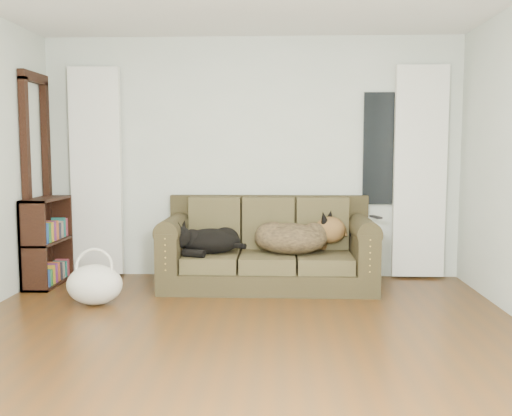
{
  "coord_description": "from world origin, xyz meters",
  "views": [
    {
      "loc": [
        0.3,
        -3.73,
        1.38
      ],
      "look_at": [
        0.08,
        1.6,
        0.84
      ],
      "focal_mm": 40.0,
      "sensor_mm": 36.0,
      "label": 1
    }
  ],
  "objects_px": {
    "dog_black_lab": "(207,240)",
    "tote_bag": "(95,287)",
    "sofa": "(268,243)",
    "dog_shepherd": "(295,239)",
    "bookshelf": "(47,237)"
  },
  "relations": [
    {
      "from": "dog_black_lab",
      "to": "tote_bag",
      "type": "distance_m",
      "value": 1.2
    },
    {
      "from": "sofa",
      "to": "dog_shepherd",
      "type": "xyz_separation_m",
      "value": [
        0.27,
        -0.02,
        0.04
      ]
    },
    {
      "from": "sofa",
      "to": "dog_black_lab",
      "type": "bearing_deg",
      "value": -174.11
    },
    {
      "from": "tote_bag",
      "to": "sofa",
      "type": "bearing_deg",
      "value": 25.93
    },
    {
      "from": "dog_black_lab",
      "to": "tote_bag",
      "type": "bearing_deg",
      "value": -150.67
    },
    {
      "from": "dog_black_lab",
      "to": "dog_shepherd",
      "type": "distance_m",
      "value": 0.89
    },
    {
      "from": "sofa",
      "to": "dog_shepherd",
      "type": "distance_m",
      "value": 0.28
    },
    {
      "from": "tote_bag",
      "to": "bookshelf",
      "type": "bearing_deg",
      "value": 134.28
    },
    {
      "from": "dog_black_lab",
      "to": "dog_shepherd",
      "type": "height_order",
      "value": "dog_shepherd"
    },
    {
      "from": "sofa",
      "to": "dog_shepherd",
      "type": "relative_size",
      "value": 2.75
    },
    {
      "from": "dog_shepherd",
      "to": "tote_bag",
      "type": "relative_size",
      "value": 1.54
    },
    {
      "from": "sofa",
      "to": "bookshelf",
      "type": "xyz_separation_m",
      "value": [
        -2.28,
        0.0,
        0.05
      ]
    },
    {
      "from": "sofa",
      "to": "tote_bag",
      "type": "height_order",
      "value": "sofa"
    },
    {
      "from": "sofa",
      "to": "bookshelf",
      "type": "distance_m",
      "value": 2.28
    },
    {
      "from": "dog_shepherd",
      "to": "dog_black_lab",
      "type": "bearing_deg",
      "value": 12.63
    }
  ]
}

